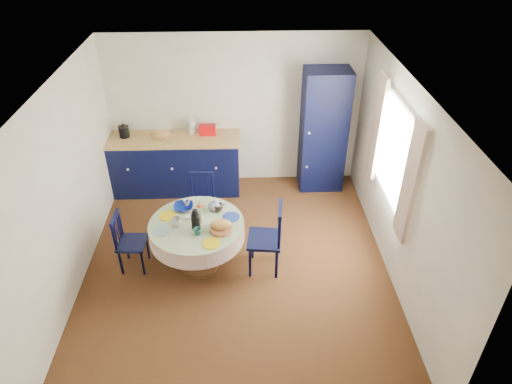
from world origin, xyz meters
TOP-DOWN VIEW (x-y plane):
  - floor at (0.00, 0.00)m, footprint 4.50×4.50m
  - ceiling at (0.00, 0.00)m, footprint 4.50×4.50m
  - wall_back at (0.00, 2.25)m, footprint 4.00×0.02m
  - wall_left at (-2.00, 0.00)m, footprint 0.02×4.50m
  - wall_right at (2.00, 0.00)m, footprint 0.02×4.50m
  - window at (1.95, 0.30)m, footprint 0.10×1.74m
  - kitchen_counter at (-1.00, 1.96)m, footprint 2.14×0.67m
  - pantry_cabinet at (1.40, 2.00)m, footprint 0.71×0.52m
  - dining_table at (-0.49, 0.04)m, footprint 1.20×1.20m
  - chair_left at (-1.39, 0.08)m, footprint 0.38×0.39m
  - chair_far at (-0.50, 0.93)m, footprint 0.40×0.39m
  - chair_right at (0.40, -0.01)m, footprint 0.47×0.49m
  - mug_a at (-0.74, 0.01)m, footprint 0.13×0.13m
  - mug_b at (-0.46, -0.18)m, footprint 0.10×0.10m
  - mug_c at (-0.23, 0.30)m, footprint 0.13×0.13m
  - mug_d at (-0.65, 0.44)m, footprint 0.09×0.09m
  - cobalt_bowl at (-0.68, 0.35)m, footprint 0.25×0.25m

SIDE VIEW (x-z plane):
  - floor at x=0.00m, z-range 0.00..0.00m
  - chair_left at x=-1.39m, z-range 0.01..0.84m
  - chair_far at x=-0.50m, z-range 0.01..0.87m
  - kitchen_counter at x=-1.00m, z-range -0.11..1.09m
  - chair_right at x=0.40m, z-range 0.01..1.01m
  - dining_table at x=-0.49m, z-range 0.10..1.11m
  - cobalt_bowl at x=-0.68m, z-range 0.73..0.79m
  - mug_d at x=-0.65m, z-range 0.73..0.81m
  - mug_b at x=-0.46m, z-range 0.73..0.82m
  - mug_c at x=-0.23m, z-range 0.73..0.83m
  - mug_a at x=-0.74m, z-range 0.73..0.83m
  - pantry_cabinet at x=1.40m, z-range 0.00..2.01m
  - wall_back at x=0.00m, z-range 0.00..2.50m
  - wall_left at x=-2.00m, z-range 0.00..2.50m
  - wall_right at x=2.00m, z-range 0.00..2.50m
  - window at x=1.95m, z-range 0.80..2.25m
  - ceiling at x=0.00m, z-range 2.50..2.50m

